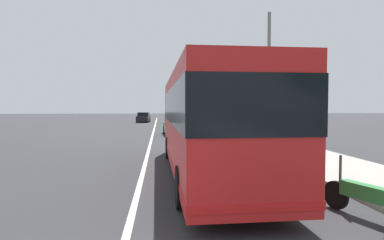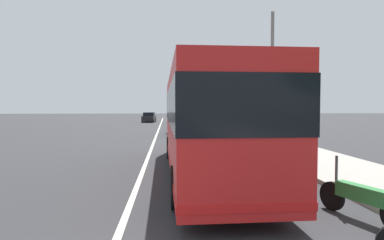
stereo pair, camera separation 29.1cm
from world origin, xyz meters
The scene contains 10 objects.
sidewalk_curb centered at (10.00, -7.39, 0.07)m, with size 110.00×3.60×0.14m, color #9E998E.
lane_divider_line centered at (10.00, 0.00, 0.00)m, with size 110.00×0.16×0.01m, color silver.
coach_bus centered at (8.45, -2.24, 1.96)m, with size 11.39×2.72×3.42m.
motorcycle_angled centered at (3.66, -4.94, 0.48)m, with size 2.08×0.80×1.28m.
motorcycle_by_tree centered at (6.86, -4.92, 0.46)m, with size 2.07×0.99×1.23m.
car_ahead_same_lane centered at (41.43, -2.90, 0.74)m, with size 3.97×1.94×1.57m.
car_behind_bus centered at (24.47, -1.97, 0.73)m, with size 4.65×2.15×1.51m.
car_oncoming centered at (47.00, 1.90, 0.71)m, with size 4.51×2.06×1.51m.
car_side_street centered at (31.94, -2.57, 0.68)m, with size 4.78×2.16×1.38m.
utility_pole centered at (17.55, -7.65, 4.23)m, with size 0.21×0.21×8.45m, color slate.
Camera 2 is at (-2.61, -0.91, 2.38)m, focal length 29.84 mm.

